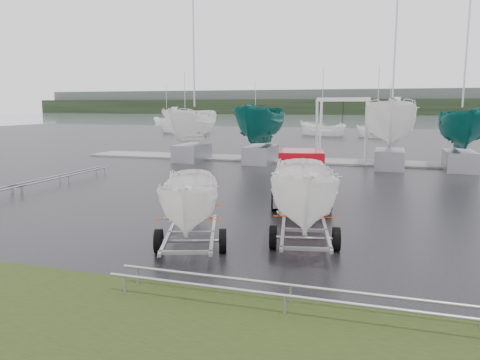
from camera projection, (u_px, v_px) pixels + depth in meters
ground_plane at (238, 198)px, 18.60m from camera, size 120.00×120.00×0.00m
lake at (365, 120)px, 112.73m from camera, size 300.00×300.00×0.00m
grass_verge at (47, 314)px, 8.24m from camera, size 40.00×40.00×0.00m
dock at (298, 160)px, 30.83m from camera, size 30.00×3.00×0.12m
treeline at (374, 107)px, 178.15m from camera, size 300.00×8.00×6.00m
far_hill at (375, 102)px, 185.37m from camera, size 300.00×6.00×10.00m
pickup_truck at (301, 175)px, 18.15m from camera, size 2.93×5.84×1.85m
trailer_hitched at (306, 141)px, 11.71m from camera, size 2.04×3.76×5.08m
trailer_parked at (190, 157)px, 11.52m from camera, size 2.29×3.79×4.37m
boat_hoist at (343, 121)px, 29.58m from camera, size 3.30×2.18×4.12m
keelboat_0 at (191, 103)px, 30.35m from camera, size 2.38×3.20×10.55m
keelboat_1 at (261, 98)px, 29.12m from camera, size 2.56×3.20×7.90m
keelboat_2 at (393, 88)px, 26.52m from camera, size 2.88×3.20×11.06m
keelboat_3 at (464, 103)px, 25.81m from camera, size 2.36×3.20×10.53m
mast_rack_0 at (64, 175)px, 22.17m from camera, size 0.56×6.50×0.06m
mast_rack_2 at (288, 290)px, 8.41m from camera, size 7.00×0.56×0.06m
moored_boat_0 at (186, 132)px, 63.03m from camera, size 3.36×3.32×11.50m
moored_boat_1 at (322, 135)px, 56.83m from camera, size 3.62×3.60×11.44m
moored_boat_2 at (376, 138)px, 52.75m from camera, size 2.97×2.96×10.79m
moored_boat_4 at (255, 124)px, 90.05m from camera, size 3.18×3.20×11.08m
moored_boat_5 at (389, 127)px, 78.78m from camera, size 3.59×3.62×11.49m
moored_boat_6 at (167, 123)px, 94.39m from camera, size 2.46×2.40×11.02m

